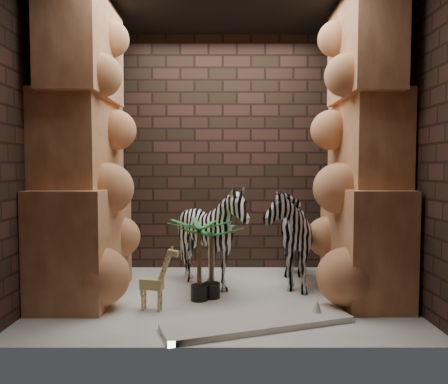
{
  "coord_description": "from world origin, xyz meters",
  "views": [
    {
      "loc": [
        0.01,
        -4.26,
        1.29
      ],
      "look_at": [
        0.02,
        0.15,
        1.05
      ],
      "focal_mm": 34.16,
      "sensor_mm": 36.0,
      "label": 1
    }
  ],
  "objects_px": {
    "zebra_right": "(286,228)",
    "surfboard": "(258,323)",
    "zebra_left": "(211,242)",
    "giraffe_toy": "(152,277)",
    "palm_front": "(212,262)",
    "palm_back": "(199,260)"
  },
  "relations": [
    {
      "from": "zebra_left",
      "to": "giraffe_toy",
      "type": "bearing_deg",
      "value": -119.62
    },
    {
      "from": "zebra_right",
      "to": "zebra_left",
      "type": "distance_m",
      "value": 0.86
    },
    {
      "from": "zebra_right",
      "to": "giraffe_toy",
      "type": "height_order",
      "value": "zebra_right"
    },
    {
      "from": "palm_front",
      "to": "surfboard",
      "type": "distance_m",
      "value": 0.93
    },
    {
      "from": "zebra_left",
      "to": "surfboard",
      "type": "bearing_deg",
      "value": -61.47
    },
    {
      "from": "zebra_left",
      "to": "palm_back",
      "type": "bearing_deg",
      "value": -97.55
    },
    {
      "from": "giraffe_toy",
      "to": "palm_front",
      "type": "relative_size",
      "value": 0.84
    },
    {
      "from": "zebra_right",
      "to": "surfboard",
      "type": "relative_size",
      "value": 0.8
    },
    {
      "from": "palm_front",
      "to": "palm_back",
      "type": "bearing_deg",
      "value": -146.09
    },
    {
      "from": "surfboard",
      "to": "palm_front",
      "type": "bearing_deg",
      "value": 98.69
    },
    {
      "from": "palm_back",
      "to": "giraffe_toy",
      "type": "bearing_deg",
      "value": -144.84
    },
    {
      "from": "giraffe_toy",
      "to": "zebra_right",
      "type": "bearing_deg",
      "value": 46.88
    },
    {
      "from": "zebra_right",
      "to": "giraffe_toy",
      "type": "bearing_deg",
      "value": -144.41
    },
    {
      "from": "zebra_left",
      "to": "palm_front",
      "type": "xyz_separation_m",
      "value": [
        0.01,
        -0.32,
        -0.14
      ]
    },
    {
      "from": "giraffe_toy",
      "to": "surfboard",
      "type": "height_order",
      "value": "giraffe_toy"
    },
    {
      "from": "zebra_right",
      "to": "surfboard",
      "type": "xyz_separation_m",
      "value": [
        -0.42,
        -1.27,
        -0.61
      ]
    },
    {
      "from": "zebra_left",
      "to": "palm_front",
      "type": "height_order",
      "value": "zebra_left"
    },
    {
      "from": "zebra_left",
      "to": "giraffe_toy",
      "type": "xyz_separation_m",
      "value": [
        -0.52,
        -0.69,
        -0.2
      ]
    },
    {
      "from": "giraffe_toy",
      "to": "surfboard",
      "type": "xyz_separation_m",
      "value": [
        0.94,
        -0.39,
        -0.28
      ]
    },
    {
      "from": "zebra_right",
      "to": "palm_back",
      "type": "xyz_separation_m",
      "value": [
        -0.94,
        -0.59,
        -0.23
      ]
    },
    {
      "from": "palm_front",
      "to": "palm_back",
      "type": "height_order",
      "value": "palm_back"
    },
    {
      "from": "surfboard",
      "to": "giraffe_toy",
      "type": "bearing_deg",
      "value": 138.18
    }
  ]
}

